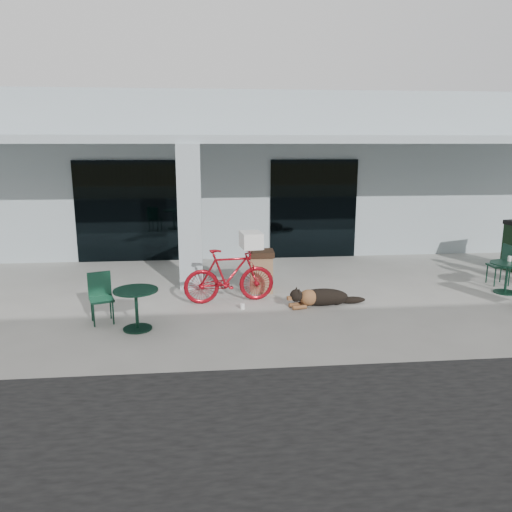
{
  "coord_description": "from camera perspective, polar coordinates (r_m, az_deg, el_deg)",
  "views": [
    {
      "loc": [
        -1.13,
        -8.5,
        3.14
      ],
      "look_at": [
        -0.2,
        0.86,
        1.0
      ],
      "focal_mm": 35.0,
      "sensor_mm": 36.0,
      "label": 1
    }
  ],
  "objects": [
    {
      "name": "storefront_glass_left",
      "position": [
        13.76,
        -14.31,
        4.94
      ],
      "size": [
        2.8,
        0.06,
        2.7
      ],
      "primitive_type": "cube",
      "color": "black",
      "rests_on": "ground"
    },
    {
      "name": "column",
      "position": [
        10.92,
        -7.57,
        4.39
      ],
      "size": [
        0.5,
        0.5,
        3.12
      ],
      "primitive_type": "cube",
      "color": "#9FAFB4",
      "rests_on": "ground"
    },
    {
      "name": "building",
      "position": [
        17.06,
        -1.87,
        9.82
      ],
      "size": [
        22.0,
        7.0,
        4.5
      ],
      "primitive_type": "cube",
      "color": "#9FAFB4",
      "rests_on": "ground"
    },
    {
      "name": "cafe_chair_far_b",
      "position": [
        12.48,
        26.02,
        -0.92
      ],
      "size": [
        0.45,
        0.41,
        0.91
      ],
      "primitive_type": null,
      "rotation": [
        0.0,
        0.0,
        -1.58
      ],
      "color": "#123426",
      "rests_on": "ground"
    },
    {
      "name": "cup_near_dog",
      "position": [
        9.68,
        -1.56,
        -5.77
      ],
      "size": [
        0.1,
        0.1,
        0.11
      ],
      "primitive_type": "cylinder",
      "rotation": [
        0.0,
        0.0,
        -0.22
      ],
      "color": "white",
      "rests_on": "ground"
    },
    {
      "name": "cafe_table_near",
      "position": [
        8.8,
        -13.49,
        -5.97
      ],
      "size": [
        0.99,
        0.99,
        0.71
      ],
      "primitive_type": null,
      "rotation": [
        0.0,
        0.0,
        0.37
      ],
      "color": "#123426",
      "rests_on": "ground"
    },
    {
      "name": "bicycle",
      "position": [
        9.97,
        -3.08,
        -2.26
      ],
      "size": [
        1.88,
        0.75,
        1.1
      ],
      "primitive_type": "imported",
      "rotation": [
        0.0,
        0.0,
        1.7
      ],
      "color": "maroon",
      "rests_on": "ground"
    },
    {
      "name": "dog",
      "position": [
        9.91,
        7.57,
        -4.56
      ],
      "size": [
        1.25,
        0.65,
        0.4
      ],
      "primitive_type": null,
      "rotation": [
        0.0,
        0.0,
        0.22
      ],
      "color": "black",
      "rests_on": "ground"
    },
    {
      "name": "cafe_table_far",
      "position": [
        11.88,
        26.7,
        -2.25
      ],
      "size": [
        0.88,
        0.88,
        0.66
      ],
      "primitive_type": null,
      "rotation": [
        0.0,
        0.0,
        0.29
      ],
      "color": "#123426",
      "rests_on": "ground"
    },
    {
      "name": "trash_receptacle",
      "position": [
        10.71,
        0.6,
        -1.73
      ],
      "size": [
        0.55,
        0.55,
        0.9
      ],
      "primitive_type": null,
      "rotation": [
        0.0,
        0.0,
        -0.04
      ],
      "color": "#8E6C4A",
      "rests_on": "ground"
    },
    {
      "name": "ground",
      "position": [
        9.13,
        1.8,
        -7.29
      ],
      "size": [
        80.0,
        80.0,
        0.0
      ],
      "primitive_type": "plane",
      "color": "#ABA9A1",
      "rests_on": "ground"
    },
    {
      "name": "cup_on_table",
      "position": [
        11.97,
        27.0,
        -0.27
      ],
      "size": [
        0.1,
        0.1,
        0.11
      ],
      "primitive_type": "cylinder",
      "rotation": [
        0.0,
        0.0,
        0.29
      ],
      "color": "white",
      "rests_on": "cafe_table_far"
    },
    {
      "name": "overhang",
      "position": [
        12.16,
        -0.33,
        13.15
      ],
      "size": [
        22.0,
        2.8,
        0.18
      ],
      "primitive_type": "cube",
      "color": "#9FAFB4",
      "rests_on": "column"
    },
    {
      "name": "laundry_basket",
      "position": [
        9.9,
        -0.56,
        1.84
      ],
      "size": [
        0.46,
        0.58,
        0.31
      ],
      "primitive_type": "cube",
      "rotation": [
        0.0,
        0.0,
        1.7
      ],
      "color": "white",
      "rests_on": "bicycle"
    },
    {
      "name": "storefront_glass_right",
      "position": [
        13.91,
        6.58,
        5.34
      ],
      "size": [
        2.4,
        0.06,
        2.7
      ],
      "primitive_type": "cube",
      "color": "black",
      "rests_on": "ground"
    },
    {
      "name": "cafe_chair_near",
      "position": [
        9.26,
        -17.24,
        -4.68
      ],
      "size": [
        0.52,
        0.55,
        0.9
      ],
      "primitive_type": null,
      "rotation": [
        0.0,
        0.0,
        0.32
      ],
      "color": "#123426",
      "rests_on": "ground"
    }
  ]
}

